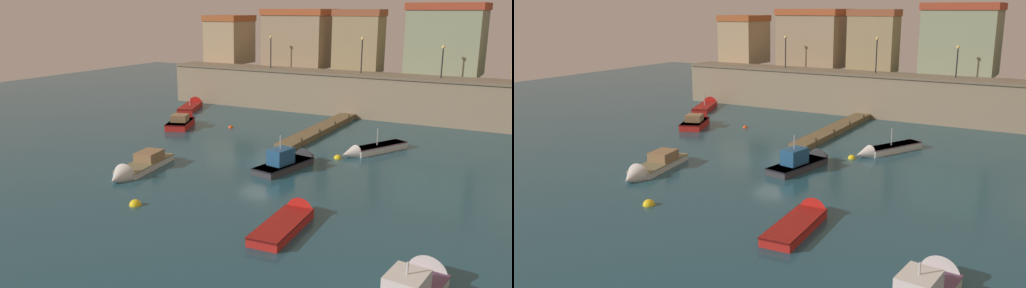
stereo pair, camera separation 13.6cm
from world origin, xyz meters
The scene contains 16 objects.
ground_plane centered at (0.00, 0.00, 0.00)m, with size 109.87×109.87×0.00m, color #1E4756.
quay_wall centered at (0.00, 20.10, 2.22)m, with size 42.55×3.89×4.42m.
old_town_backdrop centered at (0.55, 24.50, 7.62)m, with size 39.47×6.15×7.55m.
pier_dock centered at (0.36, 10.89, 0.23)m, with size 1.63×14.85×0.70m.
quay_lamp_0 centered at (-9.55, 20.10, 6.74)m, with size 0.32×0.32×3.50m.
quay_lamp_1 centered at (0.89, 20.10, 6.80)m, with size 0.32×0.32×3.61m.
quay_lamp_2 centered at (8.80, 20.10, 6.47)m, with size 0.32×0.32×3.05m.
moored_boat_0 centered at (-12.11, 7.05, 0.41)m, with size 3.59×5.30×1.83m.
moored_boat_1 centered at (6.53, 5.99, 0.29)m, with size 4.03×6.32×2.19m.
moored_boat_2 centered at (-5.73, -6.58, 0.33)m, with size 2.70×6.81×1.64m.
moored_boat_4 centered at (2.86, -0.16, 0.42)m, with size 2.80×6.44×3.06m.
moored_boat_5 centered at (-16.96, 15.45, 0.26)m, with size 4.02×6.69×2.32m.
moored_boat_6 centered at (7.27, -9.40, 0.27)m, with size 1.93×6.27×1.53m.
mooring_buoy_0 centered at (4.92, 3.40, 0.00)m, with size 0.56×0.56×0.56m, color yellow.
mooring_buoy_1 centered at (-7.59, 8.45, 0.00)m, with size 0.45×0.45×0.45m, color #EA4C19.
mooring_buoy_2 centered at (-1.55, -11.44, 0.00)m, with size 0.68×0.68×0.68m, color yellow.
Camera 1 is at (18.37, -32.93, 10.80)m, focal length 37.55 mm.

